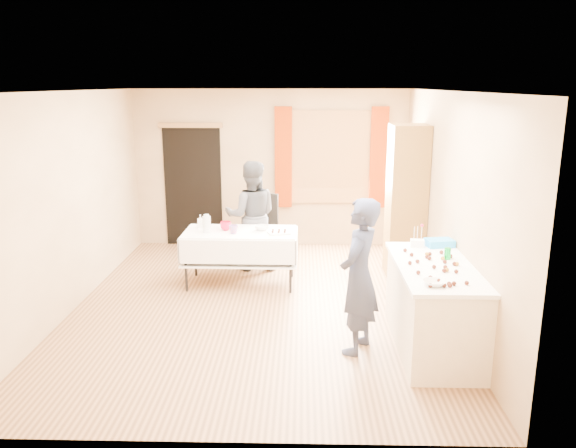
{
  "coord_description": "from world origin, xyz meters",
  "views": [
    {
      "loc": [
        0.53,
        -6.51,
        2.68
      ],
      "look_at": [
        0.37,
        0.0,
        1.05
      ],
      "focal_mm": 35.0,
      "sensor_mm": 36.0,
      "label": 1
    }
  ],
  "objects_px": {
    "cabinet": "(406,202)",
    "counter": "(434,307)",
    "party_table": "(241,253)",
    "chair": "(261,244)",
    "girl": "(359,276)",
    "woman": "(251,216)"
  },
  "relations": [
    {
      "from": "girl",
      "to": "woman",
      "type": "height_order",
      "value": "woman"
    },
    {
      "from": "cabinet",
      "to": "counter",
      "type": "height_order",
      "value": "cabinet"
    },
    {
      "from": "party_table",
      "to": "woman",
      "type": "xyz_separation_m",
      "value": [
        0.09,
        0.68,
        0.36
      ]
    },
    {
      "from": "woman",
      "to": "cabinet",
      "type": "bearing_deg",
      "value": 169.56
    },
    {
      "from": "counter",
      "to": "chair",
      "type": "xyz_separation_m",
      "value": [
        -1.98,
        2.74,
        -0.13
      ]
    },
    {
      "from": "cabinet",
      "to": "counter",
      "type": "bearing_deg",
      "value": -92.46
    },
    {
      "from": "woman",
      "to": "girl",
      "type": "bearing_deg",
      "value": 112.0
    },
    {
      "from": "cabinet",
      "to": "girl",
      "type": "distance_m",
      "value": 2.57
    },
    {
      "from": "party_table",
      "to": "chair",
      "type": "xyz_separation_m",
      "value": [
        0.21,
        0.87,
        -0.13
      ]
    },
    {
      "from": "party_table",
      "to": "girl",
      "type": "distance_m",
      "value": 2.42
    },
    {
      "from": "party_table",
      "to": "woman",
      "type": "relative_size",
      "value": 0.96
    },
    {
      "from": "party_table",
      "to": "chair",
      "type": "bearing_deg",
      "value": 77.19
    },
    {
      "from": "chair",
      "to": "counter",
      "type": "bearing_deg",
      "value": -38.14
    },
    {
      "from": "chair",
      "to": "woman",
      "type": "relative_size",
      "value": 0.67
    },
    {
      "from": "cabinet",
      "to": "counter",
      "type": "relative_size",
      "value": 1.29
    },
    {
      "from": "counter",
      "to": "chair",
      "type": "height_order",
      "value": "chair"
    },
    {
      "from": "chair",
      "to": "cabinet",
      "type": "bearing_deg",
      "value": 4.83
    },
    {
      "from": "counter",
      "to": "girl",
      "type": "relative_size",
      "value": 1.04
    },
    {
      "from": "counter",
      "to": "girl",
      "type": "bearing_deg",
      "value": -175.09
    },
    {
      "from": "cabinet",
      "to": "chair",
      "type": "bearing_deg",
      "value": 168.83
    },
    {
      "from": "cabinet",
      "to": "counter",
      "type": "distance_m",
      "value": 2.41
    },
    {
      "from": "cabinet",
      "to": "girl",
      "type": "relative_size",
      "value": 1.34
    }
  ]
}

